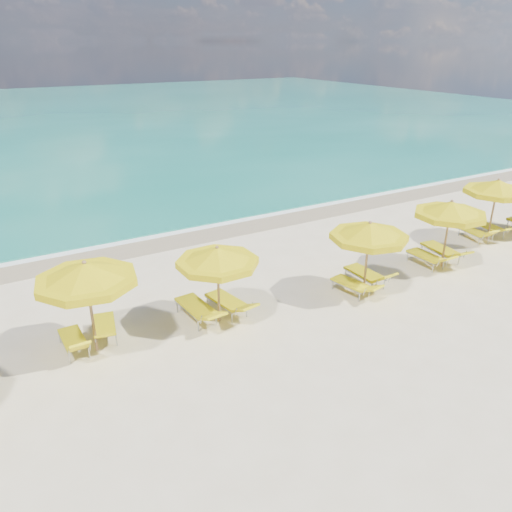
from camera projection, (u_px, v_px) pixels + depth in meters
ground_plane at (280, 308)px, 15.45m from camera, size 120.00×120.00×0.00m
ocean at (40, 118)px, 53.60m from camera, size 120.00×80.00×0.30m
wet_sand_band at (187, 235)px, 21.33m from camera, size 120.00×2.60×0.01m
foam_line at (180, 229)px, 21.97m from camera, size 120.00×1.20×0.03m
whitecap_near at (10, 199)px, 26.20m from camera, size 14.00×0.36×0.05m
whitecap_far at (199, 149)px, 38.20m from camera, size 18.00×0.30×0.05m
umbrella_2 at (86, 275)px, 12.46m from camera, size 3.08×3.08×2.63m
umbrella_3 at (217, 257)px, 13.94m from camera, size 3.13×3.13×2.40m
umbrella_4 at (369, 232)px, 15.53m from camera, size 2.81×2.81×2.50m
umbrella_5 at (451, 210)px, 17.46m from camera, size 3.15×3.15×2.55m
umbrella_6 at (497, 188)px, 19.91m from camera, size 2.69×2.69×2.61m
lounger_2_left at (74, 344)px, 13.24m from camera, size 0.61×1.68×0.77m
lounger_2_right at (105, 331)px, 13.85m from camera, size 0.92×1.85×0.72m
lounger_3_left at (197, 312)px, 14.73m from camera, size 0.83×2.12×0.75m
lounger_3_right at (228, 306)px, 15.11m from camera, size 0.96×2.03×0.73m
lounger_4_left at (352, 288)px, 16.26m from camera, size 0.88×1.84×0.66m
lounger_4_right at (366, 278)px, 16.85m from camera, size 0.70×1.96×0.85m
lounger_5_left at (426, 260)px, 18.28m from camera, size 0.63×1.86×0.76m
lounger_5_right at (441, 254)px, 18.78m from camera, size 0.89×2.12×0.79m
lounger_6_left at (474, 235)px, 20.67m from camera, size 0.80×1.75×0.76m
lounger_6_right at (489, 230)px, 21.18m from camera, size 0.95×1.99×0.73m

